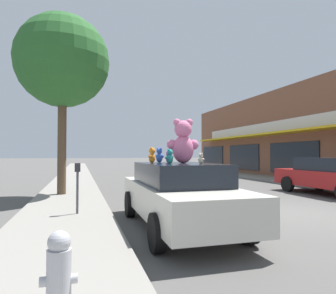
{
  "coord_description": "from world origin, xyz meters",
  "views": [
    {
      "loc": [
        -5.71,
        -6.95,
        1.62
      ],
      "look_at": [
        -2.91,
        2.54,
        1.86
      ],
      "focal_mm": 32.0,
      "sensor_mm": 36.0,
      "label": 1
    }
  ],
  "objects": [
    {
      "name": "sidewalk_near",
      "position": [
        -6.06,
        0.0,
        0.06
      ],
      "size": [
        2.32,
        90.0,
        0.13
      ],
      "color": "gray",
      "rests_on": "ground_plane"
    },
    {
      "name": "teddy_bear_cream",
      "position": [
        -3.3,
        -1.2,
        1.53
      ],
      "size": [
        0.14,
        0.17,
        0.23
      ],
      "rotation": [
        0.0,
        0.0,
        2.08
      ],
      "color": "beige",
      "rests_on": "plush_art_car"
    },
    {
      "name": "teddy_bear_orange",
      "position": [
        -4.12,
        -0.29,
        1.6
      ],
      "size": [
        0.23,
        0.26,
        0.36
      ],
      "rotation": [
        0.0,
        0.0,
        4.08
      ],
      "color": "orange",
      "rests_on": "plush_art_car"
    },
    {
      "name": "ground_plane",
      "position": [
        0.0,
        0.0,
        0.0
      ],
      "size": [
        260.0,
        260.0,
        0.0
      ],
      "primitive_type": "plane",
      "color": "#514F4C"
    },
    {
      "name": "teddy_bear_blue",
      "position": [
        -3.85,
        0.07,
        1.6
      ],
      "size": [
        0.22,
        0.27,
        0.36
      ],
      "rotation": [
        0.0,
        0.0,
        2.09
      ],
      "color": "blue",
      "rests_on": "plush_art_car"
    },
    {
      "name": "fire_hydrant",
      "position": [
        -5.88,
        -4.02,
        0.52
      ],
      "size": [
        0.33,
        0.22,
        0.79
      ],
      "color": "#B2B2B7",
      "rests_on": "sidewalk_near"
    },
    {
      "name": "parked_car_far_center",
      "position": [
        3.85,
        2.65,
        0.78
      ],
      "size": [
        1.92,
        4.7,
        1.48
      ],
      "color": "maroon",
      "rests_on": "ground_plane"
    },
    {
      "name": "street_tree",
      "position": [
        -6.36,
        4.99,
        5.14
      ],
      "size": [
        3.5,
        3.5,
        6.79
      ],
      "color": "brown",
      "rests_on": "sidewalk_near"
    },
    {
      "name": "teddy_bear_purple",
      "position": [
        -3.69,
        -0.16,
        1.55
      ],
      "size": [
        0.18,
        0.18,
        0.26
      ],
      "rotation": [
        0.0,
        0.0,
        2.4
      ],
      "color": "purple",
      "rests_on": "plush_art_car"
    },
    {
      "name": "plush_art_car",
      "position": [
        -3.62,
        -0.68,
        0.77
      ],
      "size": [
        1.92,
        4.76,
        1.42
      ],
      "rotation": [
        0.0,
        0.0,
        -0.01
      ],
      "color": "beige",
      "rests_on": "ground_plane"
    },
    {
      "name": "teddy_bear_giant",
      "position": [
        -3.5,
        -0.67,
        1.9
      ],
      "size": [
        0.74,
        0.48,
        0.99
      ],
      "rotation": [
        0.0,
        0.0,
        2.98
      ],
      "color": "pink",
      "rests_on": "plush_art_car"
    },
    {
      "name": "teddy_bear_teal",
      "position": [
        -3.89,
        -0.91,
        1.57
      ],
      "size": [
        0.22,
        0.2,
        0.31
      ],
      "rotation": [
        0.0,
        0.0,
        3.81
      ],
      "color": "teal",
      "rests_on": "plush_art_car"
    },
    {
      "name": "parking_meter",
      "position": [
        -5.76,
        0.95,
        0.94
      ],
      "size": [
        0.14,
        0.1,
        1.27
      ],
      "color": "#4C4C51",
      "rests_on": "sidewalk_near"
    }
  ]
}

